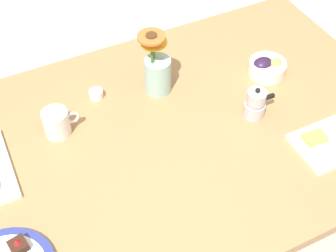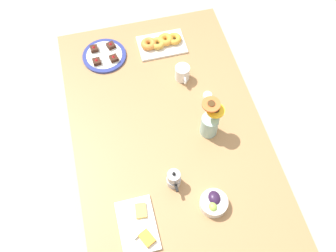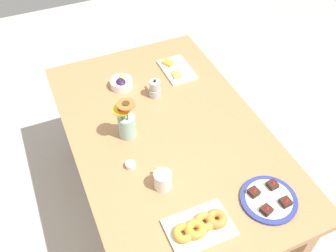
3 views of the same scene
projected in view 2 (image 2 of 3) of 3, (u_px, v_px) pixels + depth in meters
ground_plane at (168, 181)px, 2.62m from camera, size 6.00×6.00×0.00m
dining_table at (168, 137)px, 2.05m from camera, size 1.60×1.00×0.74m
coffee_mug at (182, 73)px, 2.10m from camera, size 0.12×0.08×0.09m
grape_bowl at (214, 203)px, 1.75m from camera, size 0.13×0.13×0.07m
cheese_platter at (138, 226)px, 1.71m from camera, size 0.26×0.17×0.03m
croissant_platter at (161, 43)px, 2.24m from camera, size 0.19×0.28×0.05m
jam_cup_honey at (207, 96)px, 2.06m from camera, size 0.05×0.05×0.03m
dessert_plate at (104, 55)px, 2.21m from camera, size 0.26×0.26×0.05m
flower_vase at (210, 123)px, 1.90m from camera, size 0.11×0.11×0.24m
moka_pot at (174, 179)px, 1.78m from camera, size 0.11×0.07×0.12m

